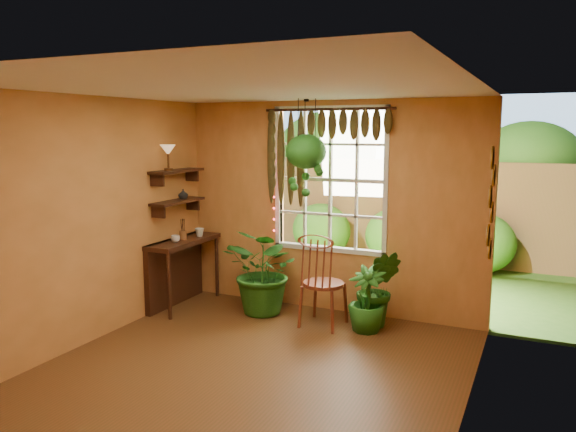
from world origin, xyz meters
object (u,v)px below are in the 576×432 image
potted_plant_mid (378,288)px  hanging_basket (306,156)px  windsor_chair (322,295)px  potted_plant_left (266,271)px  counter_ledge (178,264)px

potted_plant_mid → hanging_basket: size_ratio=0.79×
windsor_chair → potted_plant_left: size_ratio=1.17×
potted_plant_left → hanging_basket: (0.49, 0.14, 1.45)m
counter_ledge → potted_plant_mid: potted_plant_mid is taller
potted_plant_left → counter_ledge: bearing=-173.4°
windsor_chair → potted_plant_left: (-0.82, 0.13, 0.18)m
potted_plant_left → potted_plant_mid: 1.44m
windsor_chair → hanging_basket: (-0.33, 0.27, 1.63)m
counter_ledge → windsor_chair: (2.07, 0.01, -0.17)m
counter_ledge → hanging_basket: hanging_basket is taller
counter_ledge → hanging_basket: 2.29m
windsor_chair → potted_plant_left: bearing=174.0°
windsor_chair → hanging_basket: 1.69m
potted_plant_left → hanging_basket: bearing=15.7°
windsor_chair → hanging_basket: size_ratio=1.11×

